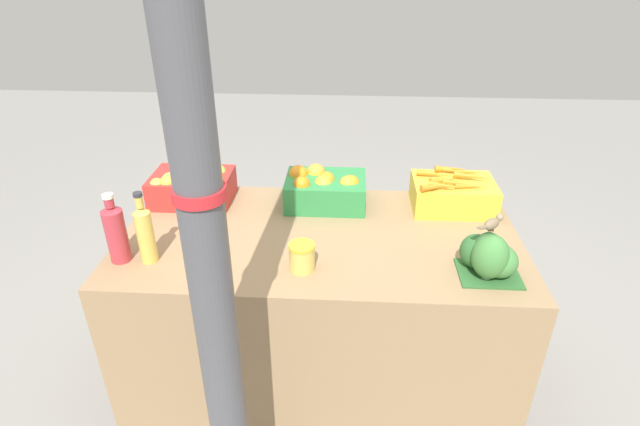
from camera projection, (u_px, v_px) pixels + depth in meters
ground_plane at (320, 372)px, 2.45m from camera, size 10.00×10.00×0.00m
market_table at (320, 309)px, 2.26m from camera, size 1.64×0.86×0.79m
support_pole at (202, 217)px, 1.18m from camera, size 0.13×0.13×2.57m
apple_crate at (193, 185)px, 2.31m from camera, size 0.36×0.26×0.16m
orange_crate at (323, 188)px, 2.27m from camera, size 0.36×0.26×0.17m
carrot_crate at (453, 193)px, 2.24m from camera, size 0.36×0.27×0.17m
broccoli_pile at (489, 256)px, 1.78m from camera, size 0.22×0.19×0.18m
juice_bottle_ruby at (116, 232)px, 1.85m from camera, size 0.08×0.08×0.28m
juice_bottle_golden at (145, 233)px, 1.84m from camera, size 0.06×0.06×0.29m
pickle_jar at (302, 257)px, 1.82m from camera, size 0.10×0.10×0.11m
sparrow_bird at (493, 223)px, 1.73m from camera, size 0.11×0.10×0.05m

